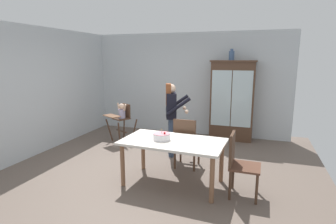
# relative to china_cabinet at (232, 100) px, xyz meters

# --- Properties ---
(ground_plane) EXTENTS (6.24, 6.24, 0.00)m
(ground_plane) POSITION_rel_china_cabinet_xyz_m (-1.21, -2.37, -1.00)
(ground_plane) COLOR #66564C
(wall_back) EXTENTS (5.32, 0.06, 2.70)m
(wall_back) POSITION_rel_china_cabinet_xyz_m (-1.21, 0.26, 0.35)
(wall_back) COLOR silver
(wall_back) RESTS_ON ground_plane
(wall_left) EXTENTS (0.06, 5.32, 2.70)m
(wall_left) POSITION_rel_china_cabinet_xyz_m (-3.84, -2.37, 0.35)
(wall_left) COLOR silver
(wall_left) RESTS_ON ground_plane
(china_cabinet) EXTENTS (1.10, 0.48, 1.99)m
(china_cabinet) POSITION_rel_china_cabinet_xyz_m (0.00, 0.00, 0.00)
(china_cabinet) COLOR #4C3323
(china_cabinet) RESTS_ON ground_plane
(ceramic_vase) EXTENTS (0.13, 0.13, 0.27)m
(ceramic_vase) POSITION_rel_china_cabinet_xyz_m (-0.06, 0.00, 1.11)
(ceramic_vase) COLOR #3D567F
(ceramic_vase) RESTS_ON china_cabinet
(high_chair_with_toddler) EXTENTS (0.77, 0.84, 0.95)m
(high_chair_with_toddler) POSITION_rel_china_cabinet_xyz_m (-2.55, -1.03, -0.35)
(high_chair_with_toddler) COLOR #4C3323
(high_chair_with_toddler) RESTS_ON ground_plane
(adult_person) EXTENTS (0.63, 0.62, 1.53)m
(adult_person) POSITION_rel_china_cabinet_xyz_m (-1.06, -1.61, -0.03)
(adult_person) COLOR #33425B
(adult_person) RESTS_ON ground_plane
(dining_table) EXTENTS (1.68, 0.99, 0.74)m
(dining_table) POSITION_rel_china_cabinet_xyz_m (-0.63, -2.86, -0.35)
(dining_table) COLOR silver
(dining_table) RESTS_ON ground_plane
(birthday_cake) EXTENTS (0.28, 0.28, 0.19)m
(birthday_cake) POSITION_rel_china_cabinet_xyz_m (-0.82, -2.87, -0.21)
(birthday_cake) COLOR white
(birthday_cake) RESTS_ON dining_table
(dining_chair_far_side) EXTENTS (0.45, 0.45, 0.96)m
(dining_chair_far_side) POSITION_rel_china_cabinet_xyz_m (-0.60, -2.18, -0.44)
(dining_chair_far_side) COLOR #4C3323
(dining_chair_far_side) RESTS_ON ground_plane
(dining_chair_right_end) EXTENTS (0.45, 0.45, 0.96)m
(dining_chair_right_end) POSITION_rel_china_cabinet_xyz_m (0.40, -2.91, -0.44)
(dining_chair_right_end) COLOR #4C3323
(dining_chair_right_end) RESTS_ON ground_plane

